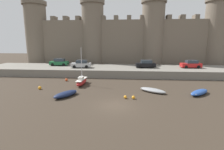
% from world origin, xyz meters
% --- Properties ---
extents(ground_plane, '(160.00, 160.00, 0.00)m').
position_xyz_m(ground_plane, '(0.00, 0.00, 0.00)').
color(ground_plane, '#382D23').
extents(quay_road, '(59.47, 10.00, 1.54)m').
position_xyz_m(quay_road, '(0.00, 19.12, 0.77)').
color(quay_road, slate).
rests_on(quay_road, ground).
extents(castle, '(53.88, 6.40, 20.58)m').
position_xyz_m(castle, '(-0.00, 29.11, 7.84)').
color(castle, '#706354').
rests_on(castle, ground).
extents(rowboat_midflat_right, '(3.69, 3.59, 0.66)m').
position_xyz_m(rowboat_midflat_right, '(11.05, 4.96, 0.34)').
color(rowboat_midflat_right, '#234793').
rests_on(rowboat_midflat_right, ground).
extents(rowboat_foreground_left, '(3.95, 3.33, 0.56)m').
position_xyz_m(rowboat_foreground_left, '(4.96, 5.63, 0.30)').
color(rowboat_foreground_left, gray).
rests_on(rowboat_foreground_left, ground).
extents(rowboat_midflat_centre, '(3.08, 4.01, 0.69)m').
position_xyz_m(rowboat_midflat_centre, '(-6.58, 2.68, 0.36)').
color(rowboat_midflat_centre, '#141E3D').
rests_on(rowboat_midflat_centre, ground).
extents(sailboat_near_channel_left, '(1.18, 4.59, 6.12)m').
position_xyz_m(sailboat_near_channel_left, '(-6.11, 8.98, 0.59)').
color(sailboat_near_channel_left, red).
rests_on(sailboat_near_channel_left, ground).
extents(mooring_buoy_mid_mud, '(0.48, 0.48, 0.48)m').
position_xyz_m(mooring_buoy_mid_mud, '(-9.54, 11.39, 0.24)').
color(mooring_buoy_mid_mud, '#E04C1E').
rests_on(mooring_buoy_mid_mud, ground).
extents(mooring_buoy_near_channel, '(0.42, 0.42, 0.42)m').
position_xyz_m(mooring_buoy_near_channel, '(2.14, 2.45, 0.21)').
color(mooring_buoy_near_channel, orange).
rests_on(mooring_buoy_near_channel, ground).
extents(mooring_buoy_off_centre, '(0.49, 0.49, 0.49)m').
position_xyz_m(mooring_buoy_off_centre, '(-11.67, 5.72, 0.24)').
color(mooring_buoy_off_centre, orange).
rests_on(mooring_buoy_off_centre, ground).
extents(mooring_buoy_near_shore, '(0.40, 0.40, 0.40)m').
position_xyz_m(mooring_buoy_near_shore, '(1.13, 2.53, 0.20)').
color(mooring_buoy_near_shore, orange).
rests_on(mooring_buoy_near_shore, ground).
extents(car_quay_west, '(4.22, 2.11, 1.62)m').
position_xyz_m(car_quay_west, '(-14.26, 20.33, 2.32)').
color(car_quay_west, '#1E6638').
rests_on(car_quay_west, quay_road).
extents(car_quay_east, '(4.22, 2.11, 1.62)m').
position_xyz_m(car_quay_east, '(-8.35, 17.52, 2.32)').
color(car_quay_east, '#B2B5B7').
rests_on(car_quay_east, quay_road).
extents(car_quay_centre_east, '(4.22, 2.11, 1.62)m').
position_xyz_m(car_quay_centre_east, '(14.75, 19.17, 2.32)').
color(car_quay_centre_east, red).
rests_on(car_quay_centre_east, quay_road).
extents(car_quay_centre_west, '(4.22, 2.11, 1.62)m').
position_xyz_m(car_quay_centre_west, '(5.27, 18.64, 2.32)').
color(car_quay_centre_west, black).
rests_on(car_quay_centre_west, quay_road).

